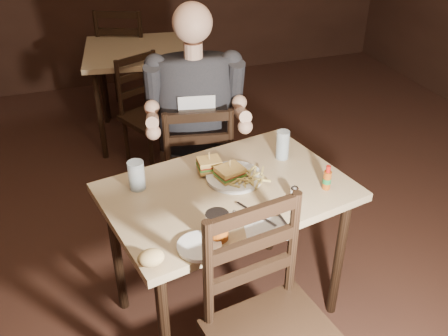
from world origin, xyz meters
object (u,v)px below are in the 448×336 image
object	(u,v)px
hot_sauce	(327,177)
chair_far	(197,168)
main_table	(228,205)
glass_left	(137,175)
syrup_dispenser	(217,226)
side_plate	(199,247)
bg_chair_far	(128,60)
glass_right	(283,145)
bg_chair_near	(154,117)
dinner_plate	(234,178)
diner	(195,95)
bg_table	(137,60)

from	to	relation	value
hot_sauce	chair_far	bearing A→B (deg)	113.85
main_table	glass_left	bearing A→B (deg)	160.53
syrup_dispenser	side_plate	bearing A→B (deg)	-167.65
bg_chair_far	glass_right	xyz separation A→B (m)	(0.38, -2.46, 0.35)
bg_chair_near	glass_right	world-z (taller)	glass_right
main_table	dinner_plate	world-z (taller)	dinner_plate
bg_chair_far	side_plate	world-z (taller)	bg_chair_far
chair_far	glass_right	xyz separation A→B (m)	(0.30, -0.53, 0.38)
diner	dinner_plate	world-z (taller)	diner
glass_right	syrup_dispenser	distance (m)	0.70
chair_far	hot_sauce	distance (m)	0.99
bg_table	diner	xyz separation A→B (m)	(0.08, -1.43, 0.28)
chair_far	bg_chair_far	bearing A→B (deg)	-76.51
side_plate	glass_right	bearing A→B (deg)	41.73
main_table	hot_sauce	distance (m)	0.47
glass_right	side_plate	distance (m)	0.79
bg_table	side_plate	bearing A→B (deg)	-94.79
chair_far	side_plate	bearing A→B (deg)	85.55
bg_chair_near	diner	bearing A→B (deg)	-109.45
hot_sauce	side_plate	size ratio (longest dim) A/B	0.71
glass_left	syrup_dispenser	bearing A→B (deg)	-62.78
chair_far	bg_chair_near	xyz separation A→B (m)	(-0.09, 0.83, -0.03)
bg_table	hot_sauce	bearing A→B (deg)	-78.39
syrup_dispenser	side_plate	distance (m)	0.11
diner	side_plate	world-z (taller)	diner
glass_left	syrup_dispenser	size ratio (longest dim) A/B	1.16
glass_right	bg_chair_near	bearing A→B (deg)	105.70
bg_table	main_table	bearing A→B (deg)	-89.05
chair_far	syrup_dispenser	world-z (taller)	chair_far
main_table	hot_sauce	xyz separation A→B (m)	(0.42, -0.14, 0.15)
diner	glass_right	size ratio (longest dim) A/B	6.56
main_table	hot_sauce	world-z (taller)	hot_sauce
diner	bg_chair_far	bearing A→B (deg)	103.16
bg_table	glass_left	world-z (taller)	glass_left
bg_chair_near	syrup_dispenser	size ratio (longest dim) A/B	7.26
main_table	bg_table	bearing A→B (deg)	90.95
bg_table	glass_left	size ratio (longest dim) A/B	6.67
diner	syrup_dispenser	distance (m)	0.99
syrup_dispenser	chair_far	bearing A→B (deg)	67.45
diner	main_table	bearing A→B (deg)	-82.68
bg_chair_far	hot_sauce	xyz separation A→B (m)	(0.46, -2.77, 0.34)
main_table	syrup_dispenser	bearing A→B (deg)	-115.95
bg_table	glass_left	xyz separation A→B (m)	(-0.35, -1.94, 0.16)
bg_table	bg_chair_near	xyz separation A→B (m)	(-0.00, -0.55, -0.25)
bg_table	bg_chair_far	bearing A→B (deg)	90.00
bg_chair_near	hot_sauce	size ratio (longest dim) A/B	7.15
glass_left	main_table	bearing A→B (deg)	-19.47
bg_chair_far	diner	distance (m)	2.04
main_table	bg_chair_far	size ratio (longest dim) A/B	1.22
bg_chair_near	syrup_dispenser	world-z (taller)	syrup_dispenser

